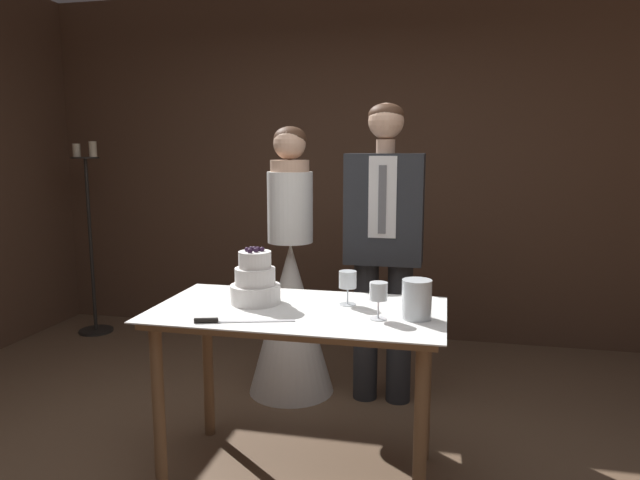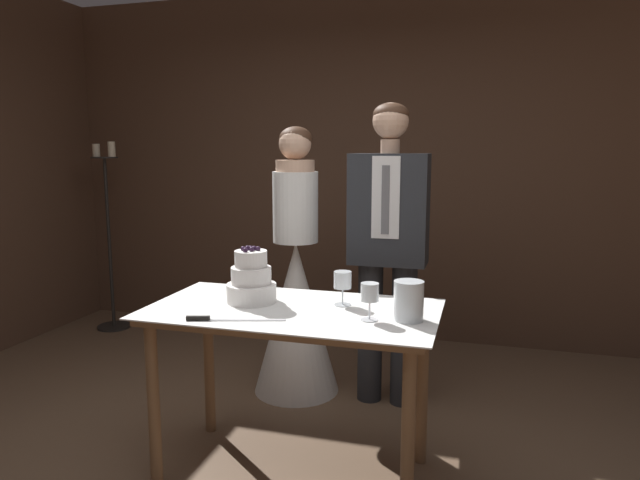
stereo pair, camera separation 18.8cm
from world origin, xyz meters
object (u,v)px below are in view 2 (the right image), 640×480
(wine_glass_middle, at_px, (343,282))
(hurricane_candle, at_px, (409,302))
(cake_knife, at_px, (216,319))
(groom, at_px, (388,238))
(candle_stand, at_px, (110,245))
(bride, at_px, (296,298))
(cake_table, at_px, (293,331))
(wine_glass_near, at_px, (370,294))
(tiered_cake, at_px, (251,281))

(wine_glass_middle, height_order, hurricane_candle, hurricane_candle)
(cake_knife, distance_m, hurricane_candle, 0.82)
(groom, distance_m, candle_stand, 2.67)
(groom, xyz_separation_m, candle_stand, (-2.53, 0.80, -0.29))
(wine_glass_middle, bearing_deg, hurricane_candle, -25.15)
(bride, bearing_deg, cake_table, -72.43)
(hurricane_candle, height_order, candle_stand, candle_stand)
(cake_table, xyz_separation_m, groom, (0.29, 0.91, 0.31))
(cake_table, distance_m, bride, 0.96)
(wine_glass_middle, relative_size, candle_stand, 0.10)
(wine_glass_near, bearing_deg, bride, 123.73)
(cake_knife, bearing_deg, hurricane_candle, 0.24)
(hurricane_candle, relative_size, candle_stand, 0.11)
(cake_knife, distance_m, bride, 1.20)
(cake_table, distance_m, wine_glass_middle, 0.33)
(groom, bearing_deg, tiered_cake, -120.92)
(hurricane_candle, distance_m, candle_stand, 3.28)
(tiered_cake, relative_size, cake_knife, 0.66)
(cake_table, height_order, hurricane_candle, hurricane_candle)
(wine_glass_middle, relative_size, hurricane_candle, 0.94)
(cake_knife, bearing_deg, cake_table, 30.75)
(cake_knife, xyz_separation_m, wine_glass_near, (0.63, 0.19, 0.11))
(cake_knife, relative_size, bride, 0.25)
(cake_knife, xyz_separation_m, groom, (0.54, 1.18, 0.20))
(cake_table, bearing_deg, hurricane_candle, -3.79)
(cake_knife, bearing_deg, groom, 49.20)
(cake_table, bearing_deg, groom, 72.43)
(cake_table, height_order, wine_glass_near, wine_glass_near)
(wine_glass_middle, bearing_deg, bride, 121.98)
(wine_glass_near, xyz_separation_m, wine_glass_middle, (-0.17, 0.20, -0.00))
(cake_table, height_order, cake_knife, cake_knife)
(cake_table, bearing_deg, wine_glass_near, -12.24)
(wine_glass_middle, bearing_deg, tiered_cake, -171.80)
(cake_knife, relative_size, wine_glass_middle, 2.56)
(hurricane_candle, distance_m, bride, 1.29)
(tiered_cake, height_order, hurricane_candle, tiered_cake)
(cake_knife, relative_size, hurricane_candle, 2.41)
(tiered_cake, bearing_deg, wine_glass_middle, 8.20)
(bride, bearing_deg, wine_glass_middle, -58.02)
(tiered_cake, xyz_separation_m, bride, (-0.06, 0.86, -0.31))
(cake_knife, height_order, hurricane_candle, hurricane_candle)
(cake_knife, height_order, candle_stand, candle_stand)
(groom, height_order, candle_stand, groom)
(tiered_cake, bearing_deg, cake_table, -13.91)
(wine_glass_near, xyz_separation_m, bride, (-0.67, 1.00, -0.32))
(cake_table, relative_size, tiered_cake, 4.91)
(cake_knife, height_order, groom, groom)
(tiered_cake, xyz_separation_m, groom, (0.51, 0.86, 0.10))
(candle_stand, bearing_deg, cake_knife, -44.91)
(bride, bearing_deg, cake_knife, -88.08)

